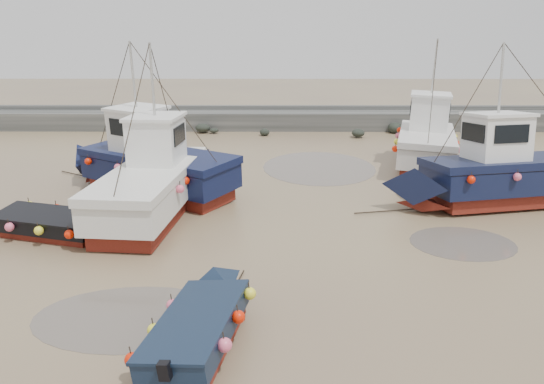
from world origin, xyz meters
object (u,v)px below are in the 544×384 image
at_px(dinghy_4, 41,220).
at_px(cabin_boat_1, 156,178).
at_px(cabin_boat_2, 503,172).
at_px(person, 207,186).
at_px(cabin_boat_0, 148,162).
at_px(cabin_boat_3, 426,139).
at_px(dinghy_1, 205,319).

bearing_deg(dinghy_4, cabin_boat_1, -38.19).
relative_size(cabin_boat_2, person, 6.01).
bearing_deg(cabin_boat_0, cabin_boat_3, -37.57).
relative_size(cabin_boat_0, cabin_boat_2, 0.89).
bearing_deg(cabin_boat_1, dinghy_1, -65.96).
distance_m(cabin_boat_0, person, 2.84).
bearing_deg(cabin_boat_2, cabin_boat_0, 71.85).
height_order(cabin_boat_0, cabin_boat_1, same).
bearing_deg(cabin_boat_3, person, -145.66).
bearing_deg(dinghy_4, cabin_boat_0, -11.24).
xyz_separation_m(cabin_boat_0, person, (2.32, 0.93, -1.34)).
distance_m(cabin_boat_1, cabin_boat_3, 14.04).
relative_size(cabin_boat_3, person, 5.41).
distance_m(dinghy_4, cabin_boat_1, 4.30).
height_order(dinghy_1, cabin_boat_3, cabin_boat_3).
xyz_separation_m(dinghy_1, cabin_boat_3, (9.17, 15.94, 0.82)).
height_order(cabin_boat_1, cabin_boat_3, same).
relative_size(cabin_boat_0, cabin_boat_1, 0.86).
relative_size(dinghy_1, dinghy_4, 0.98).
relative_size(dinghy_4, person, 3.38).
relative_size(dinghy_1, cabin_boat_3, 0.61).
bearing_deg(cabin_boat_3, cabin_boat_2, -62.97).
bearing_deg(dinghy_1, dinghy_4, 145.79).
height_order(cabin_boat_0, cabin_boat_3, same).
relative_size(dinghy_1, person, 3.32).
distance_m(dinghy_1, dinghy_4, 8.97).
height_order(cabin_boat_2, person, cabin_boat_2).
bearing_deg(cabin_boat_1, dinghy_4, -138.56).
bearing_deg(dinghy_1, cabin_boat_2, 53.34).
relative_size(dinghy_4, cabin_boat_0, 0.63).
relative_size(cabin_boat_0, cabin_boat_3, 0.99).
height_order(cabin_boat_1, person, cabin_boat_1).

